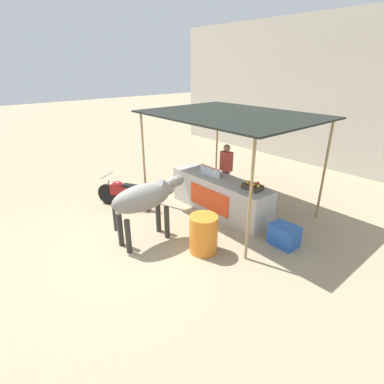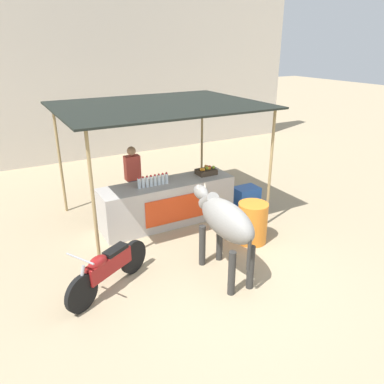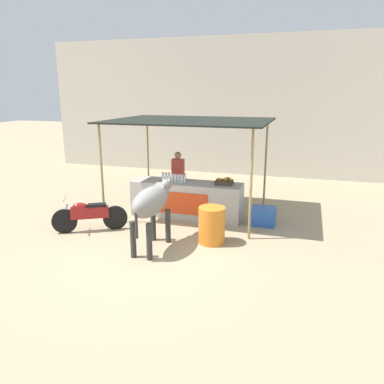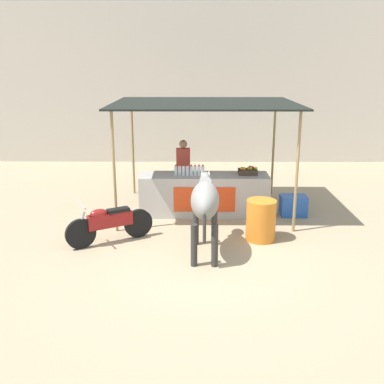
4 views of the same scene
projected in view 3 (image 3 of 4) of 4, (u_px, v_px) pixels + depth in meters
The scene contains 11 objects.
ground_plane at pixel (156, 246), 8.29m from camera, with size 60.00×60.00×0.00m, color tan.
building_wall_far at pixel (232, 107), 15.17m from camera, with size 16.00×0.50×5.43m, color beige.
stall_counter at pixel (187, 199), 10.19m from camera, with size 3.00×0.82×0.96m.
stall_awning at pixel (190, 124), 9.94m from camera, with size 4.20×3.20×2.60m.
water_bottle_row at pixel (174, 178), 10.09m from camera, with size 0.70×0.07×0.25m.
fruit_crate at pixel (224, 182), 9.80m from camera, with size 0.44×0.32×0.18m.
vendor_behind_counter at pixel (178, 179), 10.93m from camera, with size 0.34×0.22×1.65m.
cooler_box at pixel (264, 216), 9.56m from camera, with size 0.60×0.44×0.48m, color blue.
water_barrel at pixel (212, 225), 8.40m from camera, with size 0.60×0.60×0.84m, color orange.
cow at pixel (152, 203), 7.94m from camera, with size 0.57×1.83×1.44m.
motorcycle_parked at pixel (89, 214), 9.10m from camera, with size 1.60×1.00×0.90m.
Camera 3 is at (3.04, -7.11, 3.32)m, focal length 35.00 mm.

